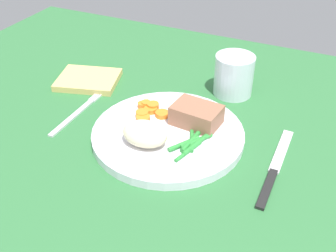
{
  "coord_description": "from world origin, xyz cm",
  "views": [
    {
      "loc": [
        26.21,
        -54.22,
        45.41
      ],
      "look_at": [
        1.95,
        -1.8,
        4.6
      ],
      "focal_mm": 43.98,
      "sensor_mm": 36.0,
      "label": 1
    }
  ],
  "objects": [
    {
      "name": "napkin",
      "position": [
        -21.97,
        9.13,
        2.66
      ],
      "size": [
        14.86,
        13.2,
        1.32
      ],
      "primitive_type": "cube",
      "rotation": [
        0.0,
        0.0,
        0.28
      ],
      "color": "#DBBC6B",
      "rests_on": "dining_table"
    },
    {
      "name": "fork",
      "position": [
        -17.02,
        -2.05,
        2.2
      ],
      "size": [
        1.44,
        16.6,
        0.4
      ],
      "rotation": [
        0.0,
        0.0,
        0.05
      ],
      "color": "silver",
      "rests_on": "dining_table"
    },
    {
      "name": "dinner_plate",
      "position": [
        1.95,
        -1.8,
        2.8
      ],
      "size": [
        26.48,
        26.48,
        1.6
      ],
      "primitive_type": "cylinder",
      "color": "white",
      "rests_on": "dining_table"
    },
    {
      "name": "knife",
      "position": [
        20.86,
        -2.08,
        2.2
      ],
      "size": [
        1.7,
        20.5,
        0.64
      ],
      "rotation": [
        0.0,
        0.0,
        0.08
      ],
      "color": "black",
      "rests_on": "dining_table"
    },
    {
      "name": "dining_table",
      "position": [
        0.0,
        0.0,
        1.0
      ],
      "size": [
        120.0,
        90.0,
        2.0
      ],
      "color": "#2D6B38",
      "rests_on": "ground"
    },
    {
      "name": "water_glass",
      "position": [
        7.43,
        17.86,
        5.59
      ],
      "size": [
        7.87,
        7.87,
        8.27
      ],
      "color": "silver",
      "rests_on": "dining_table"
    },
    {
      "name": "carrot_slices",
      "position": [
        -3.54,
        1.29,
        4.14
      ],
      "size": [
        6.76,
        6.79,
        1.26
      ],
      "color": "orange",
      "rests_on": "dinner_plate"
    },
    {
      "name": "green_beans",
      "position": [
        7.14,
        -3.65,
        3.98
      ],
      "size": [
        5.5,
        10.43,
        0.83
      ],
      "color": "#2D8C38",
      "rests_on": "dinner_plate"
    },
    {
      "name": "meat_portion",
      "position": [
        5.52,
        2.37,
        5.36
      ],
      "size": [
        8.8,
        6.58,
        3.51
      ],
      "primitive_type": "cube",
      "rotation": [
        0.0,
        0.0,
        -0.1
      ],
      "color": "#936047",
      "rests_on": "dinner_plate"
    },
    {
      "name": "mashed_potatoes",
      "position": [
        -0.44,
        -6.56,
        5.54
      ],
      "size": [
        7.71,
        5.72,
        3.87
      ],
      "primitive_type": "ellipsoid",
      "color": "beige",
      "rests_on": "dinner_plate"
    }
  ]
}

